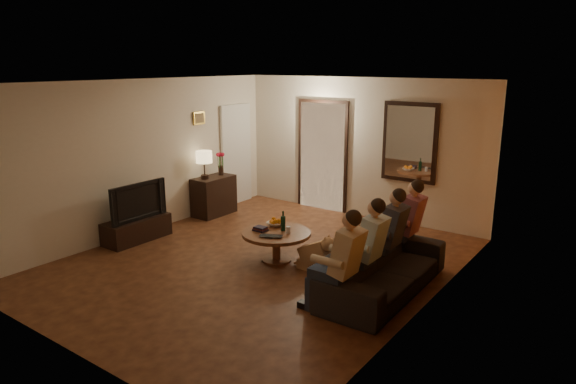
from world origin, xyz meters
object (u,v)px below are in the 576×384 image
Objects in this scene: tv at (135,201)px; person_a at (342,268)px; tv_stand at (137,229)px; sofa at (384,268)px; person_c at (388,239)px; laptop at (270,237)px; wine_bottle at (283,221)px; person_b at (367,252)px; coffee_table at (276,246)px; bowl at (276,224)px; dog at (315,252)px; person_d at (406,227)px; dresser at (214,196)px; table_lamp at (204,165)px.

person_a is (4.06, -0.29, -0.08)m from tv.
sofa reaches higher than tv_stand.
person_c is 3.65× the size of laptop.
person_a reaches higher than wine_bottle.
person_a is 1.00× the size of person_b.
coffee_table is 0.38m from bowl.
bowl is at bearing -178.20° from person_c.
person_c is at bearing 90.00° from person_a.
coffee_table is at bearing -50.71° from bowl.
tv is at bearing 175.86° from person_a.
sofa is 0.42m from person_c.
dog is (-0.98, -0.26, -0.32)m from person_c.
wine_bottle is (0.05, 0.10, 0.38)m from coffee_table.
dog is at bearing -165.10° from person_c.
dog is 2.16× the size of bowl.
person_a is at bearing -90.00° from person_b.
person_d is 1.34m from dog.
laptop is at bearing -82.50° from wine_bottle.
bowl is 0.57m from laptop.
wine_bottle reaches higher than tv_stand.
sofa is 1.08m from dog.
tv_stand is at bearing -90.00° from dresser.
wine_bottle is (2.47, 0.73, 0.42)m from tv_stand.
sofa is 0.95m from person_a.
person_a is at bearing -90.00° from person_d.
person_b is at bearing -20.52° from dresser.
tv reaches higher than dresser.
sofa reaches higher than coffee_table.
dresser is at bearing 152.42° from person_a.
person_b is 2.14× the size of dog.
person_b is 0.60m from person_c.
dresser is 4.17m from person_c.
tv is at bearing -90.00° from dresser.
person_b reaches higher than dog.
person_d is at bearing -1.39° from table_lamp.
person_d is (0.00, 1.80, 0.00)m from person_a.
person_a is 3.87× the size of wine_bottle.
dog is at bearing 4.49° from laptop.
table_lamp reaches higher than person_d.
wine_bottle is 0.94× the size of laptop.
tv is 2.40m from bowl.
person_b is (4.06, 0.31, 0.41)m from tv_stand.
wine_bottle is (-1.59, -0.18, 0.01)m from person_c.
person_c is 1.00× the size of person_d.
wine_bottle reaches higher than coffee_table.
person_b reaches higher than sofa.
tv_stand is 4.20m from sofa.
person_b is 1.08m from dog.
person_b is at bearing 4.32° from tv_stand.
sofa is 1.74m from coffee_table.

